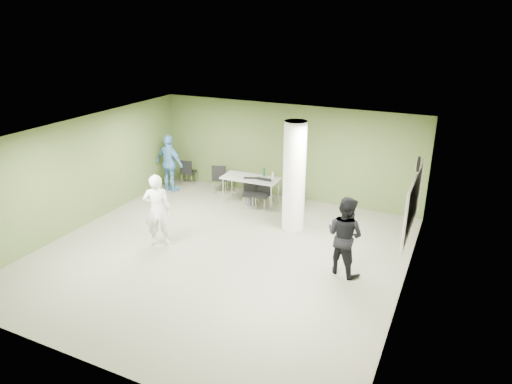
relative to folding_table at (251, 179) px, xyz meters
The scene contains 17 objects.
floor 3.22m from the folding_table, 77.18° to the right, with size 8.00×8.00×0.00m, color #585745.
ceiling 3.75m from the folding_table, 77.18° to the right, with size 8.00×8.00×0.00m, color white.
wall_back 1.35m from the folding_table, 53.78° to the left, with size 8.00×0.02×2.80m, color #465829.
wall_left 4.55m from the folding_table, 137.29° to the right, with size 0.02×8.00×2.80m, color #465829.
wall_right_cream 5.64m from the folding_table, 33.03° to the right, with size 0.02×8.00×2.80m, color #C0B69F.
column 2.10m from the folding_table, 31.83° to the right, with size 0.56×0.56×2.80m, color silver.
whiteboard 5.03m from the folding_table, 21.86° to the right, with size 0.05×2.30×1.30m.
wall_clock 5.23m from the folding_table, 21.85° to the right, with size 0.06×0.32×0.32m.
folding_table is the anchor object (origin of this frame).
wastebasket 0.60m from the folding_table, 74.53° to the right, with size 0.27×0.27×0.32m, color #4C4C4C.
chair_back_left 2.59m from the folding_table, 168.33° to the left, with size 0.48×0.48×0.84m.
chair_back_right 1.29m from the folding_table, 165.19° to the left, with size 0.59×0.59×0.92m.
chair_table_left 0.35m from the folding_table, 71.93° to the right, with size 0.54×0.54×0.84m.
chair_table_right 0.55m from the folding_table, 24.78° to the right, with size 0.44×0.44×0.87m.
woman_white 3.36m from the folding_table, 105.19° to the right, with size 0.64×0.42×1.76m, color silver.
man_black 4.34m from the folding_table, 37.61° to the right, with size 0.84×0.65×1.73m, color black.
man_blue 2.71m from the folding_table, behind, with size 1.05×0.44×1.79m, color teal.
Camera 1 is at (4.69, -8.08, 5.13)m, focal length 32.00 mm.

